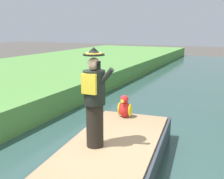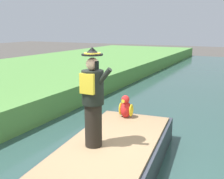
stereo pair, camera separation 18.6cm
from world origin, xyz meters
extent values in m
cube|color=#333842|center=(0.00, 0.20, 0.38)|extent=(2.28, 4.38, 0.56)
cube|color=#997A56|center=(0.00, 0.20, 0.69)|extent=(2.10, 4.03, 0.05)
cylinder|color=black|center=(-0.24, -0.01, 1.12)|extent=(0.32, 0.32, 0.82)
cylinder|color=black|center=(-0.24, -0.01, 1.84)|extent=(0.40, 0.40, 0.62)
cube|color=gold|center=(-0.24, -0.20, 1.94)|extent=(0.28, 0.06, 0.36)
sphere|color=#DBA884|center=(-0.24, -0.01, 2.27)|extent=(0.23, 0.23, 0.23)
cylinder|color=black|center=(-0.24, -0.01, 2.43)|extent=(0.38, 0.38, 0.03)
cone|color=black|center=(-0.24, -0.01, 2.50)|extent=(0.26, 0.26, 0.12)
cylinder|color=gold|center=(-0.24, -0.01, 2.46)|extent=(0.29, 0.29, 0.02)
cylinder|color=black|center=(-0.02, -0.05, 2.02)|extent=(0.38, 0.09, 0.43)
cube|color=black|center=(-0.11, -0.07, 2.26)|extent=(0.03, 0.08, 0.15)
ellipsoid|color=red|center=(-0.38, 1.77, 0.91)|extent=(0.26, 0.32, 0.40)
sphere|color=red|center=(-0.38, 1.73, 1.18)|extent=(0.20, 0.20, 0.20)
cone|color=yellow|center=(-0.38, 1.63, 1.17)|extent=(0.09, 0.09, 0.09)
ellipsoid|color=yellow|center=(-0.52, 1.77, 0.91)|extent=(0.08, 0.20, 0.32)
ellipsoid|color=yellow|center=(-0.24, 1.77, 0.91)|extent=(0.08, 0.20, 0.32)
camera|label=1|loc=(2.05, -4.12, 2.89)|focal=42.96mm
camera|label=2|loc=(2.22, -4.04, 2.89)|focal=42.96mm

